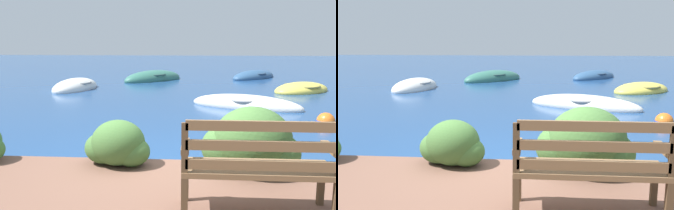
% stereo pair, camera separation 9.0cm
% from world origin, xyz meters
% --- Properties ---
extents(ground_plane, '(80.00, 80.00, 0.00)m').
position_xyz_m(ground_plane, '(0.00, 0.00, 0.00)').
color(ground_plane, navy).
extents(park_bench, '(1.40, 0.48, 0.93)m').
position_xyz_m(park_bench, '(0.83, -1.56, 0.70)').
color(park_bench, brown).
rests_on(park_bench, patio_terrace).
extents(hedge_clump_left, '(0.87, 0.63, 0.59)m').
position_xyz_m(hedge_clump_left, '(-0.74, -0.26, 0.48)').
color(hedge_clump_left, '#426B33').
rests_on(hedge_clump_left, patio_terrace).
extents(hedge_clump_centre, '(1.20, 0.86, 0.81)m').
position_xyz_m(hedge_clump_centre, '(0.94, -0.40, 0.57)').
color(hedge_clump_centre, '#426B33').
rests_on(hedge_clump_centre, patio_terrace).
extents(rowboat_nearest, '(3.22, 2.12, 0.61)m').
position_xyz_m(rowboat_nearest, '(1.64, 5.40, 0.05)').
color(rowboat_nearest, silver).
rests_on(rowboat_nearest, ground_plane).
extents(rowboat_mid, '(2.68, 2.42, 0.61)m').
position_xyz_m(rowboat_mid, '(4.04, 8.66, 0.06)').
color(rowboat_mid, '#DBC64C').
rests_on(rowboat_mid, ground_plane).
extents(rowboat_far, '(1.69, 2.77, 0.74)m').
position_xyz_m(rowboat_far, '(-4.21, 8.71, 0.06)').
color(rowboat_far, silver).
rests_on(rowboat_far, ground_plane).
extents(rowboat_outer, '(2.99, 3.04, 0.82)m').
position_xyz_m(rowboat_outer, '(-1.65, 11.99, 0.07)').
color(rowboat_outer, '#336B5B').
rests_on(rowboat_outer, ground_plane).
extents(rowboat_distant, '(2.83, 2.94, 0.68)m').
position_xyz_m(rowboat_distant, '(3.07, 13.36, 0.06)').
color(rowboat_distant, '#2D517A').
rests_on(rowboat_distant, ground_plane).
extents(mooring_buoy, '(0.43, 0.43, 0.39)m').
position_xyz_m(mooring_buoy, '(3.12, 3.35, 0.07)').
color(mooring_buoy, orange).
rests_on(mooring_buoy, ground_plane).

